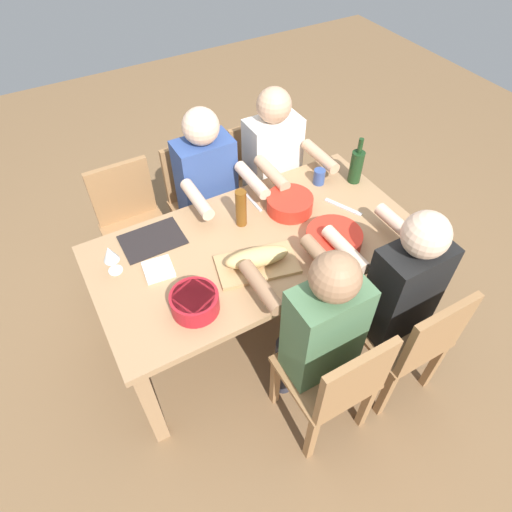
{
  "coord_description": "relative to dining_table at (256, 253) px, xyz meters",
  "views": [
    {
      "loc": [
        -0.8,
        -1.41,
        2.39
      ],
      "look_at": [
        0.0,
        0.0,
        0.63
      ],
      "focal_mm": 31.01,
      "sensor_mm": 36.0,
      "label": 1
    }
  ],
  "objects": [
    {
      "name": "dining_table",
      "position": [
        0.0,
        0.0,
        0.0
      ],
      "size": [
        1.71,
        0.87,
        0.74
      ],
      "color": "#A87F56",
      "rests_on": "ground_plane"
    },
    {
      "name": "serving_bowl_greens",
      "position": [
        0.29,
        0.13,
        0.14
      ],
      "size": [
        0.26,
        0.26,
        0.09
      ],
      "color": "red",
      "rests_on": "dining_table"
    },
    {
      "name": "cutting_board",
      "position": [
        -0.08,
        -0.15,
        0.1
      ],
      "size": [
        0.44,
        0.31,
        0.02
      ],
      "primitive_type": "cube",
      "rotation": [
        0.0,
        0.0,
        -0.23
      ],
      "color": "tan",
      "rests_on": "dining_table"
    },
    {
      "name": "diner_far_right",
      "position": [
        0.47,
        0.58,
        0.05
      ],
      "size": [
        0.41,
        0.53,
        1.2
      ],
      "color": "#2D2D38",
      "rests_on": "ground_plane"
    },
    {
      "name": "serving_bowl_pasta",
      "position": [
        -0.45,
        -0.24,
        0.14
      ],
      "size": [
        0.22,
        0.22,
        0.1
      ],
      "color": "#B21923",
      "rests_on": "dining_table"
    },
    {
      "name": "chair_far_right",
      "position": [
        0.47,
        0.76,
        -0.17
      ],
      "size": [
        0.4,
        0.4,
        0.85
      ],
      "color": "#9E7044",
      "rests_on": "ground_plane"
    },
    {
      "name": "diner_near_center",
      "position": [
        0.0,
        -0.58,
        0.05
      ],
      "size": [
        0.41,
        0.53,
        1.2
      ],
      "color": "#2D2D38",
      "rests_on": "ground_plane"
    },
    {
      "name": "cup_far_right",
      "position": [
        0.57,
        0.25,
        0.14
      ],
      "size": [
        0.07,
        0.07,
        0.09
      ],
      "primitive_type": "cylinder",
      "color": "#334C8C",
      "rests_on": "dining_table"
    },
    {
      "name": "diner_far_center",
      "position": [
        -0.0,
        0.58,
        0.05
      ],
      "size": [
        0.41,
        0.53,
        1.2
      ],
      "color": "#2D2D38",
      "rests_on": "ground_plane"
    },
    {
      "name": "wine_bottle",
      "position": [
        0.77,
        0.16,
        0.2
      ],
      "size": [
        0.08,
        0.08,
        0.29
      ],
      "color": "#193819",
      "rests_on": "dining_table"
    },
    {
      "name": "fork_far_center",
      "position": [
        0.14,
        0.28,
        0.09
      ],
      "size": [
        0.02,
        0.17,
        0.01
      ],
      "primitive_type": "cube",
      "rotation": [
        0.0,
        0.0,
        0.02
      ],
      "color": "silver",
      "rests_on": "dining_table"
    },
    {
      "name": "chair_far_left",
      "position": [
        -0.47,
        0.76,
        -0.17
      ],
      "size": [
        0.4,
        0.4,
        0.85
      ],
      "color": "#9E7044",
      "rests_on": "ground_plane"
    },
    {
      "name": "ground_plane",
      "position": [
        0.0,
        0.0,
        -0.65
      ],
      "size": [
        8.0,
        8.0,
        0.0
      ],
      "primitive_type": "plane",
      "color": "brown"
    },
    {
      "name": "beer_bottle",
      "position": [
        0.0,
        0.16,
        0.2
      ],
      "size": [
        0.06,
        0.06,
        0.22
      ],
      "primitive_type": "cylinder",
      "color": "brown",
      "rests_on": "dining_table"
    },
    {
      "name": "placemat_far_left",
      "position": [
        -0.47,
        0.28,
        0.09
      ],
      "size": [
        0.32,
        0.23,
        0.01
      ],
      "primitive_type": "cube",
      "color": "black",
      "rests_on": "dining_table"
    },
    {
      "name": "napkin_stack",
      "position": [
        -0.52,
        0.06,
        0.1
      ],
      "size": [
        0.15,
        0.15,
        0.02
      ],
      "primitive_type": "cube",
      "rotation": [
        0.0,
        0.0,
        -0.11
      ],
      "color": "white",
      "rests_on": "dining_table"
    },
    {
      "name": "serving_bowl_fruit",
      "position": [
        0.34,
        -0.21,
        0.13
      ],
      "size": [
        0.29,
        0.29,
        0.07
      ],
      "color": "red",
      "rests_on": "dining_table"
    },
    {
      "name": "chair_far_center",
      "position": [
        0.0,
        0.76,
        -0.17
      ],
      "size": [
        0.4,
        0.4,
        0.85
      ],
      "color": "#9E7044",
      "rests_on": "ground_plane"
    },
    {
      "name": "diner_near_right",
      "position": [
        0.47,
        -0.58,
        0.05
      ],
      "size": [
        0.41,
        0.53,
        1.2
      ],
      "color": "#2D2D38",
      "rests_on": "ground_plane"
    },
    {
      "name": "chair_near_right",
      "position": [
        0.47,
        -0.76,
        -0.17
      ],
      "size": [
        0.4,
        0.4,
        0.85
      ],
      "color": "#9E7044",
      "rests_on": "ground_plane"
    },
    {
      "name": "carving_knife",
      "position": [
        0.56,
        -0.01,
        0.09
      ],
      "size": [
        0.12,
        0.22,
        0.01
      ],
      "primitive_type": "cube",
      "rotation": [
        0.0,
        0.0,
        2.0
      ],
      "color": "silver",
      "rests_on": "dining_table"
    },
    {
      "name": "wine_glass",
      "position": [
        -0.7,
        0.17,
        0.2
      ],
      "size": [
        0.08,
        0.08,
        0.17
      ],
      "color": "silver",
      "rests_on": "dining_table"
    },
    {
      "name": "bread_loaf",
      "position": [
        -0.08,
        -0.15,
        0.15
      ],
      "size": [
        0.34,
        0.18,
        0.09
      ],
      "primitive_type": "ellipsoid",
      "rotation": [
        0.0,
        0.0,
        -0.23
      ],
      "color": "tan",
      "rests_on": "cutting_board"
    },
    {
      "name": "chair_near_center",
      "position": [
        0.0,
        -0.76,
        -0.17
      ],
      "size": [
        0.4,
        0.4,
        0.85
      ],
      "color": "#9E7044",
      "rests_on": "ground_plane"
    }
  ]
}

